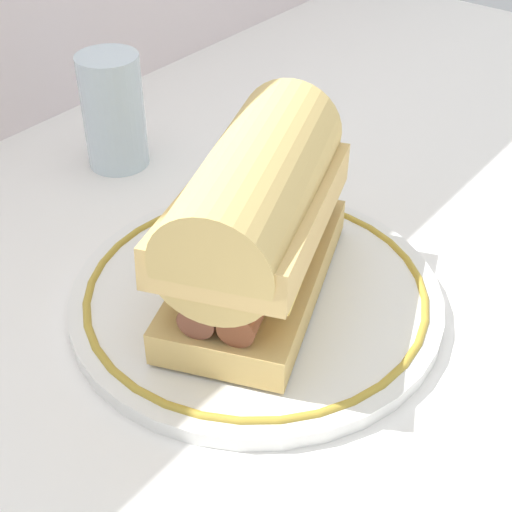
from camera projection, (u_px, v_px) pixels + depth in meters
The scene contains 4 objects.
ground_plane at pixel (283, 335), 0.54m from camera, with size 1.50×1.50×0.00m, color white.
plate at pixel (256, 295), 0.56m from camera, with size 0.28×0.28×0.01m.
sausage_sandwich at pixel (256, 217), 0.52m from camera, with size 0.22×0.16×0.13m.
drinking_glass at pixel (114, 119), 0.71m from camera, with size 0.06×0.06×0.11m.
Camera 1 is at (-0.32, -0.23, 0.37)m, focal length 52.32 mm.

